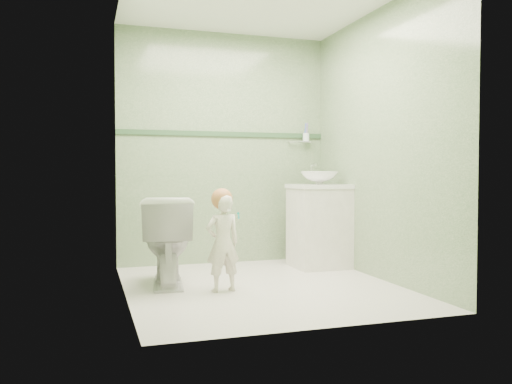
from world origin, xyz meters
name	(u,v)px	position (x,y,z in m)	size (l,w,h in m)	color
ground	(261,286)	(0.00, 0.00, 0.00)	(2.50, 2.50, 0.00)	silver
room_shell	(262,142)	(0.00, 0.00, 1.20)	(2.50, 2.54, 2.40)	gray
trim_stripe	(224,134)	(0.00, 1.24, 1.35)	(2.20, 0.02, 0.05)	#325333
vanity	(319,227)	(0.84, 0.70, 0.40)	(0.52, 0.50, 0.80)	silver
counter	(319,186)	(0.84, 0.70, 0.81)	(0.54, 0.52, 0.04)	white
basin	(319,178)	(0.84, 0.70, 0.89)	(0.37, 0.37, 0.13)	white
faucet	(312,170)	(0.84, 0.89, 0.97)	(0.03, 0.13, 0.18)	silver
cup_holder	(305,137)	(0.89, 1.18, 1.33)	(0.26, 0.07, 0.21)	silver
toilet	(167,241)	(-0.74, 0.29, 0.37)	(0.42, 0.73, 0.75)	white
toddler	(223,243)	(-0.35, -0.08, 0.39)	(0.28, 0.18, 0.77)	beige
hair_cap	(222,199)	(-0.35, -0.05, 0.74)	(0.17, 0.17, 0.17)	#B9733E
teal_toothbrush	(237,215)	(-0.26, -0.19, 0.61)	(0.11, 0.14, 0.08)	#05928F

